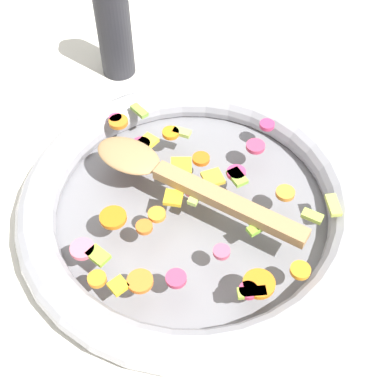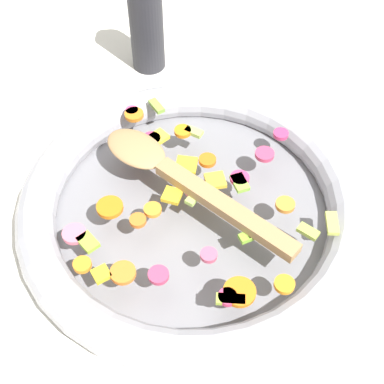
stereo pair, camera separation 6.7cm
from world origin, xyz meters
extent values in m
plane|color=silver|center=(0.00, 0.00, 0.00)|extent=(4.00, 4.00, 0.00)
cylinder|color=slate|center=(0.00, 0.00, 0.01)|extent=(0.40, 0.40, 0.01)
torus|color=#9E9EA5|center=(0.00, 0.00, 0.03)|extent=(0.45, 0.45, 0.05)
cylinder|color=orange|center=(0.01, -0.05, 0.05)|extent=(0.03, 0.03, 0.01)
cylinder|color=orange|center=(0.09, -0.11, 0.05)|extent=(0.04, 0.04, 0.01)
cylinder|color=orange|center=(-0.01, -0.10, 0.05)|extent=(0.04, 0.04, 0.01)
cylinder|color=orange|center=(0.06, 0.10, 0.05)|extent=(0.03, 0.03, 0.01)
cylinder|color=orange|center=(-0.10, 0.02, 0.05)|extent=(0.03, 0.03, 0.01)
cylinder|color=orange|center=(0.16, 0.05, 0.05)|extent=(0.03, 0.03, 0.01)
cylinder|color=orange|center=(0.15, 0.01, 0.05)|extent=(0.04, 0.04, 0.01)
cylinder|color=orange|center=(-0.04, 0.03, 0.05)|extent=(0.03, 0.03, 0.01)
cylinder|color=orange|center=(0.02, -0.08, 0.05)|extent=(0.03, 0.03, 0.01)
cylinder|color=orange|center=(0.06, -0.15, 0.05)|extent=(0.02, 0.02, 0.01)
cylinder|color=orange|center=(-0.16, -0.03, 0.05)|extent=(0.03, 0.03, 0.01)
cube|color=#A4C13F|center=(0.16, -0.01, 0.05)|extent=(0.02, 0.03, 0.01)
cube|color=#AACC5C|center=(0.01, 0.00, 0.05)|extent=(0.03, 0.03, 0.01)
cube|color=#82C13D|center=(0.08, 0.04, 0.05)|extent=(0.03, 0.02, 0.01)
cube|color=#A9C54A|center=(0.10, 0.11, 0.05)|extent=(0.03, 0.02, 0.01)
cube|color=#91C343|center=(0.01, 0.06, 0.05)|extent=(0.03, 0.02, 0.01)
cube|color=#81BF34|center=(0.09, 0.05, 0.05)|extent=(0.02, 0.03, 0.01)
cube|color=#BECA53|center=(0.10, 0.14, 0.05)|extent=(0.03, 0.02, 0.01)
cube|color=#98C337|center=(0.04, -0.14, 0.05)|extent=(0.03, 0.03, 0.01)
cube|color=#84B041|center=(-0.16, 0.00, 0.05)|extent=(0.03, 0.02, 0.01)
cube|color=#B6D85F|center=(-0.10, 0.03, 0.05)|extent=(0.03, 0.03, 0.01)
cylinder|color=#ED6D82|center=(0.02, -0.15, 0.05)|extent=(0.04, 0.04, 0.01)
cylinder|color=#CC3E62|center=(0.10, -0.07, 0.05)|extent=(0.03, 0.03, 0.01)
cylinder|color=#D23A63|center=(0.15, -0.01, 0.05)|extent=(0.03, 0.03, 0.01)
cylinder|color=#DF577F|center=(0.00, 0.00, 0.05)|extent=(0.02, 0.02, 0.01)
cylinder|color=#C53D6D|center=(-0.09, -0.06, 0.05)|extent=(0.03, 0.03, 0.01)
cylinder|color=#E04775|center=(-0.16, -0.04, 0.05)|extent=(0.02, 0.02, 0.01)
cylinder|color=#CC3561|center=(-0.10, -0.02, 0.05)|extent=(0.04, 0.04, 0.01)
cylinder|color=#D13E63|center=(-0.03, 0.11, 0.05)|extent=(0.03, 0.03, 0.01)
cylinder|color=#CE3668|center=(-0.06, 0.15, 0.05)|extent=(0.03, 0.03, 0.01)
cylinder|color=#D03C6D|center=(0.00, 0.06, 0.05)|extent=(0.03, 0.03, 0.01)
cylinder|color=#DB5573|center=(0.10, -0.01, 0.05)|extent=(0.03, 0.03, 0.01)
cube|color=yellow|center=(-0.04, 0.01, 0.05)|extent=(0.04, 0.04, 0.01)
cube|color=gold|center=(0.08, -0.13, 0.05)|extent=(0.02, 0.02, 0.01)
cube|color=yellow|center=(-0.10, -0.01, 0.05)|extent=(0.03, 0.03, 0.01)
cube|color=yellow|center=(0.00, -0.03, 0.05)|extent=(0.03, 0.03, 0.01)
cube|color=gold|center=(-0.01, 0.03, 0.05)|extent=(0.03, 0.03, 0.01)
cube|color=#A87F51|center=(0.04, 0.03, 0.06)|extent=(0.19, 0.13, 0.01)
ellipsoid|color=#A87F51|center=(-0.08, -0.05, 0.06)|extent=(0.11, 0.09, 0.01)
cylinder|color=#232328|center=(-0.32, 0.03, 0.08)|extent=(0.05, 0.05, 0.15)
camera|label=1|loc=(0.37, -0.19, 0.57)|focal=50.00mm
camera|label=2|loc=(0.40, -0.13, 0.57)|focal=50.00mm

